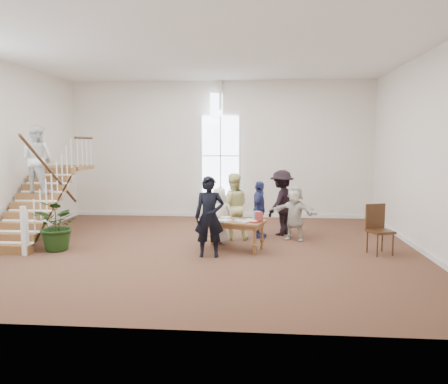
# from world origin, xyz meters

# --- Properties ---
(ground) EXTENTS (10.00, 10.00, 0.00)m
(ground) POSITION_xyz_m (0.00, 0.00, 0.00)
(ground) COLOR #4E2E1E
(ground) RESTS_ON ground
(room_shell) EXTENTS (10.49, 10.00, 10.00)m
(room_shell) POSITION_xyz_m (-0.00, 4.39, 0.40)
(room_shell) COLOR silver
(room_shell) RESTS_ON ground
(staircase) EXTENTS (1.10, 4.10, 2.92)m
(staircase) POSITION_xyz_m (-4.34, 0.75, 1.62)
(staircase) COLOR brown
(staircase) RESTS_ON ground
(library_table) EXTENTS (1.64, 1.16, 0.76)m
(library_table) POSITION_xyz_m (0.68, -0.06, 0.62)
(library_table) COLOR brown
(library_table) RESTS_ON ground
(police_officer) EXTENTS (0.67, 0.46, 1.77)m
(police_officer) POSITION_xyz_m (0.23, -0.70, 0.88)
(police_officer) COLOR black
(police_officer) RESTS_ON ground
(elderly_woman) EXTENTS (0.69, 0.46, 1.39)m
(elderly_woman) POSITION_xyz_m (0.33, 0.55, 0.70)
(elderly_woman) COLOR silver
(elderly_woman) RESTS_ON ground
(person_yellow) EXTENTS (0.92, 0.77, 1.71)m
(person_yellow) POSITION_xyz_m (0.63, 1.05, 0.85)
(person_yellow) COLOR #ECE893
(person_yellow) RESTS_ON ground
(woman_cluster_a) EXTENTS (0.52, 0.93, 1.50)m
(woman_cluster_a) POSITION_xyz_m (1.30, 1.27, 0.75)
(woman_cluster_a) COLOR navy
(woman_cluster_a) RESTS_ON ground
(woman_cluster_b) EXTENTS (1.15, 1.31, 1.76)m
(woman_cluster_b) POSITION_xyz_m (1.90, 1.72, 0.88)
(woman_cluster_b) COLOR black
(woman_cluster_b) RESTS_ON ground
(woman_cluster_c) EXTENTS (1.34, 0.98, 1.40)m
(woman_cluster_c) POSITION_xyz_m (2.20, 1.07, 0.70)
(woman_cluster_c) COLOR silver
(woman_cluster_c) RESTS_ON ground
(floor_plant) EXTENTS (1.35, 1.28, 1.18)m
(floor_plant) POSITION_xyz_m (-3.31, -0.46, 0.59)
(floor_plant) COLOR #183210
(floor_plant) RESTS_ON ground
(side_chair) EXTENTS (0.62, 0.62, 1.11)m
(side_chair) POSITION_xyz_m (3.97, -0.11, 0.63)
(side_chair) COLOR #32200D
(side_chair) RESTS_ON ground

